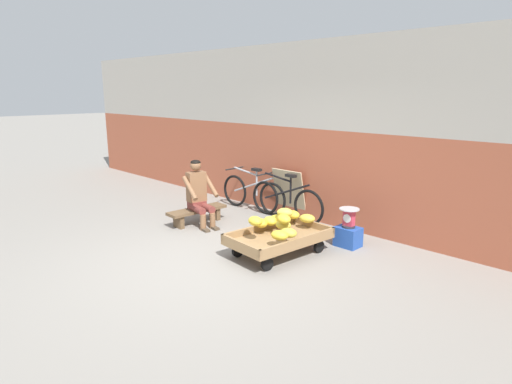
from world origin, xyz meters
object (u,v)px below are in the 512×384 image
object	(u,v)px
vendor_seated	(199,193)
banana_cart	(279,239)
low_bench	(197,212)
bicycle_near_left	(253,193)
weighing_scale	(349,218)
sign_board	(289,193)
bicycle_far_left	(286,201)
plastic_crate	(348,237)

from	to	relation	value
vendor_seated	banana_cart	bearing A→B (deg)	-2.40
low_bench	bicycle_near_left	xyz separation A→B (m)	(0.10, 1.29, 0.15)
banana_cart	vendor_seated	bearing A→B (deg)	177.60
low_bench	weighing_scale	bearing A→B (deg)	19.40
vendor_seated	sign_board	xyz separation A→B (m)	(0.74, 1.55, -0.13)
bicycle_far_left	sign_board	size ratio (longest dim) A/B	1.88
plastic_crate	bicycle_near_left	xyz separation A→B (m)	(-2.45, 0.39, 0.20)
vendor_seated	weighing_scale	distance (m)	2.63
sign_board	weighing_scale	bearing A→B (deg)	-20.27
bicycle_near_left	bicycle_far_left	bearing A→B (deg)	0.41
banana_cart	low_bench	size ratio (longest dim) A/B	1.35
banana_cart	bicycle_near_left	size ratio (longest dim) A/B	0.91
low_bench	bicycle_near_left	distance (m)	1.30
low_bench	sign_board	world-z (taller)	sign_board
sign_board	bicycle_near_left	bearing A→B (deg)	-161.74
weighing_scale	bicycle_far_left	xyz separation A→B (m)	(-1.59, 0.40, -0.10)
plastic_crate	bicycle_far_left	bearing A→B (deg)	165.96
plastic_crate	bicycle_near_left	bearing A→B (deg)	170.89
plastic_crate	bicycle_near_left	size ratio (longest dim) A/B	0.22
low_bench	vendor_seated	xyz separation A→B (m)	(0.09, -0.02, 0.37)
vendor_seated	plastic_crate	world-z (taller)	vendor_seated
vendor_seated	sign_board	size ratio (longest dim) A/B	1.29
vendor_seated	bicycle_far_left	distance (m)	1.59
weighing_scale	bicycle_near_left	distance (m)	2.48
weighing_scale	banana_cart	bearing A→B (deg)	-117.10
low_bench	bicycle_near_left	size ratio (longest dim) A/B	0.67
weighing_scale	sign_board	world-z (taller)	sign_board
plastic_crate	sign_board	world-z (taller)	sign_board
weighing_scale	sign_board	distance (m)	1.83
low_bench	weighing_scale	xyz separation A→B (m)	(2.55, 0.90, 0.25)
plastic_crate	low_bench	bearing A→B (deg)	-160.58
weighing_scale	bicycle_far_left	distance (m)	1.65
bicycle_far_left	sign_board	world-z (taller)	sign_board
sign_board	vendor_seated	bearing A→B (deg)	-115.62
vendor_seated	bicycle_near_left	distance (m)	1.32
low_bench	weighing_scale	size ratio (longest dim) A/B	3.72
low_bench	sign_board	size ratio (longest dim) A/B	1.26
plastic_crate	bicycle_near_left	distance (m)	2.49
plastic_crate	weighing_scale	xyz separation A→B (m)	(-0.00, -0.00, 0.30)
low_bench	sign_board	xyz separation A→B (m)	(0.83, 1.53, 0.24)
sign_board	banana_cart	bearing A→B (deg)	-53.44
bicycle_near_left	bicycle_far_left	size ratio (longest dim) A/B	1.00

